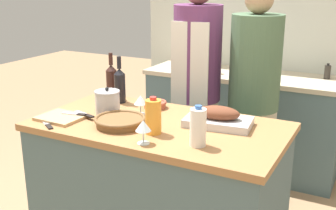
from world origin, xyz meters
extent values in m
cube|color=#4C666B|center=(0.00, 0.00, 0.44)|extent=(1.43, 0.77, 0.89)
cube|color=#A37042|center=(0.00, 0.00, 0.91)|extent=(1.47, 0.79, 0.04)
cube|color=#4C666B|center=(0.00, 1.61, 0.43)|extent=(1.74, 0.58, 0.87)
cube|color=beige|center=(0.00, 1.61, 0.89)|extent=(1.80, 0.60, 0.04)
cube|color=silver|center=(0.00, 1.96, 1.27)|extent=(2.30, 0.10, 2.55)
cube|color=#BCBCC1|center=(0.32, 0.12, 0.95)|extent=(0.40, 0.26, 0.04)
ellipsoid|color=brown|center=(0.32, 0.12, 1.01)|extent=(0.26, 0.16, 0.08)
cylinder|color=brown|center=(-0.18, -0.14, 0.95)|extent=(0.27, 0.27, 0.04)
torus|color=brown|center=(-0.18, -0.14, 0.97)|extent=(0.30, 0.30, 0.02)
cube|color=tan|center=(-0.56, -0.20, 0.94)|extent=(0.27, 0.23, 0.02)
cylinder|color=#B7B7BC|center=(-0.37, 0.01, 1.00)|extent=(0.15, 0.15, 0.14)
cylinder|color=#B7B7BC|center=(-0.37, 0.01, 1.07)|extent=(0.16, 0.16, 0.01)
sphere|color=black|center=(-0.37, 0.01, 1.09)|extent=(0.02, 0.02, 0.02)
cylinder|color=#A84C38|center=(-0.17, 0.26, 0.95)|extent=(0.14, 0.14, 0.04)
torus|color=#A84C38|center=(-0.17, 0.26, 0.97)|extent=(0.15, 0.15, 0.02)
cylinder|color=orange|center=(0.05, -0.15, 1.02)|extent=(0.09, 0.09, 0.19)
cylinder|color=red|center=(0.05, -0.15, 1.13)|extent=(0.04, 0.04, 0.02)
cylinder|color=white|center=(0.34, -0.20, 1.03)|extent=(0.08, 0.08, 0.19)
cylinder|color=#3360B2|center=(0.34, -0.20, 1.13)|extent=(0.04, 0.04, 0.02)
cylinder|color=black|center=(-0.44, 0.26, 1.03)|extent=(0.07, 0.07, 0.20)
cone|color=black|center=(-0.44, 0.26, 1.14)|extent=(0.07, 0.07, 0.04)
cylinder|color=black|center=(-0.44, 0.26, 1.20)|extent=(0.03, 0.03, 0.08)
cylinder|color=#381E19|center=(-0.55, 0.32, 1.03)|extent=(0.07, 0.07, 0.20)
cone|color=#381E19|center=(-0.55, 0.32, 1.15)|extent=(0.07, 0.07, 0.04)
cylinder|color=#381E19|center=(-0.55, 0.32, 1.21)|extent=(0.03, 0.03, 0.08)
cylinder|color=silver|center=(0.08, -0.31, 0.93)|extent=(0.07, 0.07, 0.00)
cylinder|color=silver|center=(0.08, -0.31, 0.97)|extent=(0.01, 0.01, 0.07)
cone|color=silver|center=(0.08, -0.31, 1.03)|extent=(0.08, 0.08, 0.06)
cylinder|color=silver|center=(-0.18, 0.10, 0.93)|extent=(0.07, 0.07, 0.00)
cylinder|color=silver|center=(-0.18, 0.10, 0.96)|extent=(0.01, 0.01, 0.06)
cone|color=silver|center=(-0.18, 0.10, 1.02)|extent=(0.08, 0.08, 0.06)
cube|color=#B7B7BC|center=(-0.61, -0.29, 0.93)|extent=(0.13, 0.10, 0.01)
cube|color=black|center=(-0.52, -0.35, 0.93)|extent=(0.08, 0.07, 0.01)
cube|color=#B7B7BC|center=(-0.54, -0.14, 0.95)|extent=(0.11, 0.05, 0.01)
cube|color=black|center=(-0.46, -0.13, 0.95)|extent=(0.07, 0.04, 0.01)
cube|color=#B7B7BC|center=(-0.48, -0.11, 0.95)|extent=(0.11, 0.06, 0.01)
cube|color=black|center=(-0.40, -0.13, 0.95)|extent=(0.07, 0.04, 0.01)
cylinder|color=#332D28|center=(0.70, 1.74, 0.96)|extent=(0.05, 0.05, 0.12)
cylinder|color=black|center=(0.70, 1.74, 1.03)|extent=(0.02, 0.02, 0.02)
cylinder|color=#B28E2D|center=(-0.40, 1.58, 1.00)|extent=(0.06, 0.06, 0.18)
cylinder|color=black|center=(-0.40, 1.58, 1.10)|extent=(0.03, 0.03, 0.02)
cylinder|color=#B28E2D|center=(-0.26, 1.51, 1.00)|extent=(0.06, 0.06, 0.19)
cylinder|color=black|center=(-0.26, 1.51, 1.11)|extent=(0.02, 0.02, 0.02)
cube|color=beige|center=(-0.12, 0.82, 0.42)|extent=(0.30, 0.22, 0.85)
cylinder|color=#663360|center=(-0.12, 0.82, 1.20)|extent=(0.36, 0.36, 0.71)
cube|color=silver|center=(-0.11, 0.65, 1.00)|extent=(0.28, 0.04, 0.90)
cube|color=beige|center=(0.30, 0.89, 0.41)|extent=(0.34, 0.28, 0.82)
cylinder|color=#4C6B4C|center=(0.30, 0.89, 1.16)|extent=(0.37, 0.37, 0.68)
camera|label=1|loc=(1.12, -2.02, 1.74)|focal=45.00mm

